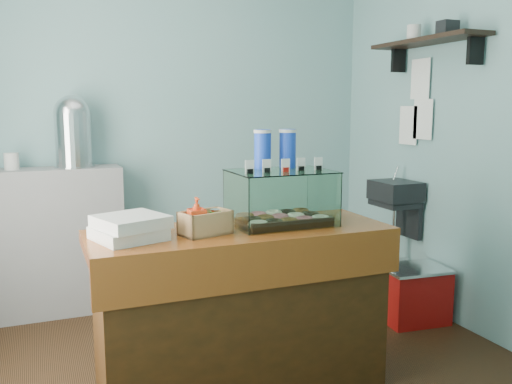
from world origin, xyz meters
name	(u,v)px	position (x,y,z in m)	size (l,w,h in m)	color
ground	(227,367)	(0.00, 0.00, 0.00)	(3.50, 3.50, 0.00)	black
room_shell	(228,77)	(0.03, 0.01, 1.71)	(3.54, 3.04, 2.82)	#75A7AA
counter	(241,309)	(0.00, -0.25, 0.46)	(1.60, 0.60, 0.90)	#42220C
back_shelf	(54,242)	(-0.90, 1.32, 0.55)	(1.00, 0.32, 1.10)	gray
display_case	(280,194)	(0.26, -0.18, 1.06)	(0.55, 0.40, 0.52)	#351910
condiment_crate	(203,221)	(-0.22, -0.30, 0.97)	(0.28, 0.21, 0.20)	tan
pastry_boxes	(130,228)	(-0.58, -0.26, 0.96)	(0.39, 0.39, 0.12)	silver
coffee_urn	(73,130)	(-0.73, 1.32, 1.38)	(0.29, 0.29, 0.53)	silver
red_cooler	(414,294)	(1.49, 0.17, 0.20)	(0.49, 0.39, 0.40)	#B4110E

